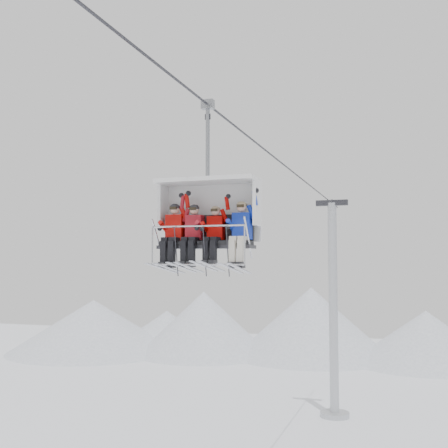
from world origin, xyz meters
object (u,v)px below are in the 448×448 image
(skier_center_left, at_px, (193,233))
(skier_far_right, at_px, (241,231))
(lift_tower_right, at_px, (334,323))
(skier_far_left, at_px, (173,232))
(skier_center_right, at_px, (214,233))
(chairlift_carrier, at_px, (209,213))

(skier_center_left, height_order, skier_far_right, skier_far_right)
(lift_tower_right, bearing_deg, skier_far_left, -91.96)
(lift_tower_right, bearing_deg, skier_far_right, -87.86)
(skier_center_left, bearing_deg, skier_far_left, 179.52)
(lift_tower_right, relative_size, skier_center_right, 7.99)
(skier_center_right, bearing_deg, chairlift_carrier, 126.72)
(skier_center_left, relative_size, skier_center_right, 1.00)
(skier_center_right, relative_size, skier_far_right, 1.00)
(chairlift_carrier, bearing_deg, skier_far_right, -19.14)
(skier_far_right, bearing_deg, lift_tower_right, 92.14)
(skier_center_right, distance_m, skier_far_right, 0.64)
(skier_far_right, bearing_deg, chairlift_carrier, 160.86)
(skier_center_right, xyz_separation_m, skier_far_right, (0.64, 0.01, 0.04))
(skier_far_left, bearing_deg, skier_center_right, -0.63)
(skier_center_left, bearing_deg, skier_far_right, 0.20)
(chairlift_carrier, distance_m, skier_center_right, 0.64)
(skier_far_left, xyz_separation_m, skier_far_right, (1.68, 0.00, 0.00))
(chairlift_carrier, relative_size, skier_far_left, 2.36)
(chairlift_carrier, relative_size, skier_center_right, 2.36)
(chairlift_carrier, relative_size, skier_center_left, 2.36)
(chairlift_carrier, xyz_separation_m, skier_far_right, (0.88, -0.30, -0.47))
(lift_tower_right, height_order, skier_center_right, lift_tower_right)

